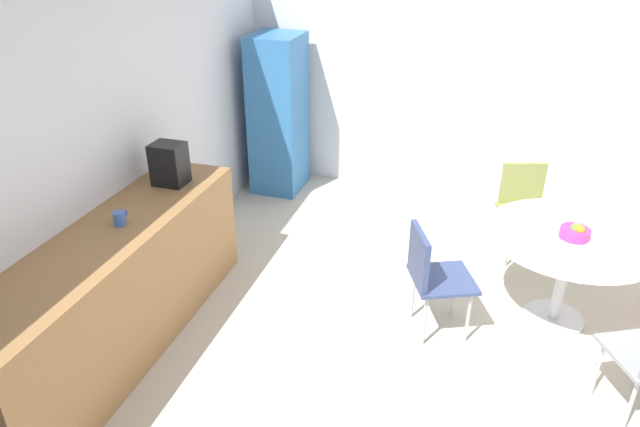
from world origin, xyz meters
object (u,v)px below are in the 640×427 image
Objects in this scene: locker_cabinet at (279,115)px; chair_olive at (523,200)px; mug_green at (120,218)px; coffee_maker at (169,164)px; round_table at (569,250)px; chair_navy at (430,270)px; fruit_bowl at (576,232)px; mug_white at (184,175)px.

locker_cabinet is 2.01× the size of chair_olive.
mug_green is 0.70m from coffee_maker.
round_table is 1.00m from chair_navy.
mug_green is at bearing 127.40° from chair_olive.
mug_green is 0.40× the size of coffee_maker.
round_table is at bearing -120.67° from locker_cabinet.
coffee_maker reaches higher than chair_navy.
round_table is 2.98m from coffee_maker.
locker_cabinet reaches higher than coffee_maker.
coffee_maker is at bearing 97.00° from round_table.
mug_green is (-1.05, 2.91, 0.33)m from round_table.
chair_olive is 4.09× the size of fruit_bowl.
chair_navy is (-1.36, 0.63, 0.00)m from chair_olive.
round_table is 9.03× the size of mug_green.
mug_green reaches higher than round_table.
mug_white is at bearing -43.80° from coffee_maker.
round_table is at bearing -163.49° from chair_olive.
chair_navy is 1.99m from mug_white.
locker_cabinet is 12.95× the size of mug_white.
chair_olive is 6.43× the size of mug_green.
mug_white is 0.40× the size of coffee_maker.
coffee_maker is (0.04, 2.01, 0.54)m from chair_navy.
coffee_maker is (-1.32, 2.64, 0.54)m from chair_olive.
coffee_maker is at bearing 136.20° from mug_white.
mug_white is (-1.24, 2.57, 0.43)m from chair_olive.
coffee_maker is (-2.03, 0.10, 0.22)m from locker_cabinet.
fruit_bowl is at bearing -83.83° from coffee_maker.
locker_cabinet is 2.66m from chair_olive.
coffee_maker reaches higher than mug_white.
fruit_bowl is at bearing -70.98° from mug_green.
fruit_bowl is at bearing -121.20° from locker_cabinet.
fruit_bowl reaches higher than chair_olive.
chair_navy is (-2.08, -1.91, -0.31)m from locker_cabinet.
chair_navy is 2.59× the size of coffee_maker.
coffee_maker reaches higher than round_table.
mug_white is 1.00× the size of mug_green.
locker_cabinet is 3.31m from fruit_bowl.
fruit_bowl is 0.63× the size of coffee_maker.
chair_navy is at bearing 113.77° from round_table.
round_table is 9.03× the size of mug_white.
coffee_maker reaches higher than fruit_bowl.
chair_navy is 6.43× the size of mug_white.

